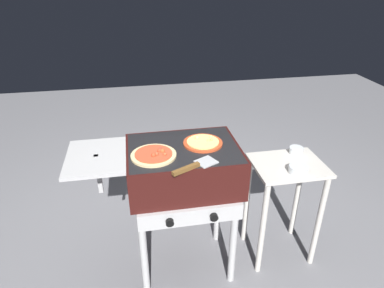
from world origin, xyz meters
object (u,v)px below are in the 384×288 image
Objects in this scene: pizza_cheese at (203,142)px; prep_table at (284,191)px; topping_bowl_near at (298,170)px; grill at (181,170)px; topping_bowl_far at (296,151)px; spatula at (195,166)px; pizza_pepperoni at (154,155)px.

pizza_cheese is 0.31× the size of prep_table.
topping_bowl_near is (0.01, -0.11, 0.22)m from prep_table.
topping_bowl_near is (0.68, -0.10, -0.01)m from grill.
prep_table is 8.02× the size of topping_bowl_far.
topping_bowl_far is (0.09, 0.22, 0.00)m from topping_bowl_near.
pizza_cheese reaches higher than topping_bowl_far.
spatula reaches higher than topping_bowl_near.
pizza_cheese is at bearing 177.01° from prep_table.
grill reaches higher than prep_table.
pizza_cheese is 0.59m from topping_bowl_near.
topping_bowl_near is (0.64, 0.11, -0.16)m from spatula.
pizza_pepperoni reaches higher than grill.
pizza_pepperoni is 0.86m from topping_bowl_near.
prep_table is (0.64, 0.21, -0.39)m from spatula.
grill is 0.26m from spatula.
spatula is 0.82m from topping_bowl_far.
grill is at bearing -179.63° from prep_table.
prep_table is at bearing -2.99° from pizza_cheese.
prep_table is (0.67, 0.00, -0.24)m from grill.
spatula is (-0.09, -0.24, -0.00)m from pizza_cheese.
topping_bowl_near is at bearing -113.11° from topping_bowl_far.
spatula is (0.04, -0.21, 0.15)m from grill.
pizza_pepperoni is 2.73× the size of topping_bowl_far.
pizza_cheese reaches higher than spatula.
topping_bowl_far is at bearing 47.81° from prep_table.
pizza_pepperoni is at bearing -158.82° from grill.
grill is 0.79m from topping_bowl_far.
prep_table is (0.54, -0.03, -0.39)m from pizza_cheese.
pizza_cheese is (0.13, 0.03, 0.15)m from grill.
grill is at bearing 100.31° from spatula.
prep_table is at bearing -132.19° from topping_bowl_far.
topping_bowl_near is 0.24m from topping_bowl_far.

